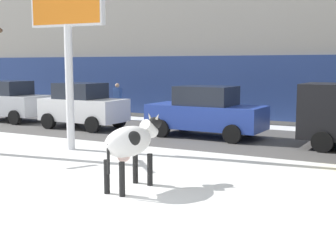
{
  "coord_description": "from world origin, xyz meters",
  "views": [
    {
      "loc": [
        5.4,
        -6.3,
        2.61
      ],
      "look_at": [
        0.14,
        3.58,
        1.1
      ],
      "focal_mm": 48.9,
      "sensor_mm": 36.0,
      "label": 1
    }
  ],
  "objects_px": {
    "billboard": "(67,7)",
    "car_blue_sedan": "(206,112)",
    "car_white_hatchback": "(83,106)",
    "car_silver_hatchback": "(11,101)",
    "pedestrian_near_billboard": "(118,101)",
    "cow_holstein": "(131,142)"
  },
  "relations": [
    {
      "from": "billboard",
      "to": "car_silver_hatchback",
      "type": "bearing_deg",
      "value": 148.92
    },
    {
      "from": "pedestrian_near_billboard",
      "to": "billboard",
      "type": "bearing_deg",
      "value": -66.49
    },
    {
      "from": "cow_holstein",
      "to": "billboard",
      "type": "height_order",
      "value": "billboard"
    },
    {
      "from": "cow_holstein",
      "to": "pedestrian_near_billboard",
      "type": "relative_size",
      "value": 1.11
    },
    {
      "from": "car_white_hatchback",
      "to": "car_blue_sedan",
      "type": "relative_size",
      "value": 0.83
    },
    {
      "from": "billboard",
      "to": "car_silver_hatchback",
      "type": "height_order",
      "value": "billboard"
    },
    {
      "from": "car_white_hatchback",
      "to": "car_blue_sedan",
      "type": "distance_m",
      "value": 5.38
    },
    {
      "from": "billboard",
      "to": "car_blue_sedan",
      "type": "relative_size",
      "value": 1.31
    },
    {
      "from": "car_blue_sedan",
      "to": "pedestrian_near_billboard",
      "type": "relative_size",
      "value": 2.45
    },
    {
      "from": "billboard",
      "to": "car_white_hatchback",
      "type": "relative_size",
      "value": 1.57
    },
    {
      "from": "cow_holstein",
      "to": "car_silver_hatchback",
      "type": "distance_m",
      "value": 13.36
    },
    {
      "from": "cow_holstein",
      "to": "car_blue_sedan",
      "type": "distance_m",
      "value": 7.35
    },
    {
      "from": "car_silver_hatchback",
      "to": "billboard",
      "type": "bearing_deg",
      "value": -31.08
    },
    {
      "from": "billboard",
      "to": "pedestrian_near_billboard",
      "type": "bearing_deg",
      "value": 113.51
    },
    {
      "from": "car_silver_hatchback",
      "to": "pedestrian_near_billboard",
      "type": "relative_size",
      "value": 2.04
    },
    {
      "from": "pedestrian_near_billboard",
      "to": "car_silver_hatchback",
      "type": "bearing_deg",
      "value": -145.28
    },
    {
      "from": "car_silver_hatchback",
      "to": "car_blue_sedan",
      "type": "bearing_deg",
      "value": -0.2
    },
    {
      "from": "car_white_hatchback",
      "to": "car_blue_sedan",
      "type": "bearing_deg",
      "value": 3.06
    },
    {
      "from": "pedestrian_near_billboard",
      "to": "car_white_hatchback",
      "type": "bearing_deg",
      "value": -82.45
    },
    {
      "from": "cow_holstein",
      "to": "car_blue_sedan",
      "type": "height_order",
      "value": "car_blue_sedan"
    },
    {
      "from": "car_silver_hatchback",
      "to": "car_blue_sedan",
      "type": "xyz_separation_m",
      "value": [
        9.82,
        -0.03,
        -0.02
      ]
    },
    {
      "from": "cow_holstein",
      "to": "billboard",
      "type": "xyz_separation_m",
      "value": [
        -4.1,
        2.95,
        3.31
      ]
    }
  ]
}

